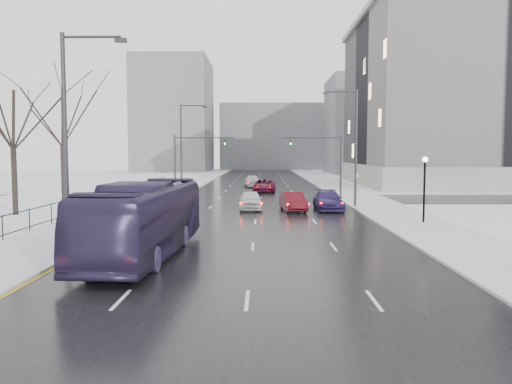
{
  "coord_description": "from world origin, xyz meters",
  "views": [
    {
      "loc": [
        0.48,
        -2.42,
        4.68
      ],
      "look_at": [
        0.12,
        25.31,
        2.5
      ],
      "focal_mm": 35.0,
      "sensor_mm": 36.0,
      "label": 1
    }
  ],
  "objects_px": {
    "streetlight_r_mid": "(353,142)",
    "lamppost_r_mid": "(425,180)",
    "sedan_right_cross": "(264,185)",
    "streetlight_l_near": "(70,132)",
    "sedan_center_far": "(252,181)",
    "streetlight_l_far": "(183,144)",
    "mast_signal_left": "(185,159)",
    "tree_park_d": "(16,216)",
    "sedan_right_far": "(328,200)",
    "sedan_center_near": "(250,200)",
    "bus": "(145,219)",
    "no_uturn_sign": "(356,178)",
    "sedan_right_near": "(293,202)",
    "mast_signal_right": "(330,159)",
    "tree_park_e": "(64,203)"
  },
  "relations": [
    {
      "from": "streetlight_r_mid",
      "to": "lamppost_r_mid",
      "type": "xyz_separation_m",
      "value": [
        2.83,
        -10.0,
        -2.67
      ]
    },
    {
      "from": "sedan_right_cross",
      "to": "streetlight_l_near",
      "type": "bearing_deg",
      "value": -100.79
    },
    {
      "from": "sedan_center_far",
      "to": "streetlight_l_far",
      "type": "bearing_deg",
      "value": -125.4
    },
    {
      "from": "streetlight_l_far",
      "to": "mast_signal_left",
      "type": "xyz_separation_m",
      "value": [
        0.84,
        -4.0,
        -1.51
      ]
    },
    {
      "from": "tree_park_d",
      "to": "sedan_right_far",
      "type": "xyz_separation_m",
      "value": [
        23.65,
        4.05,
        0.81
      ]
    },
    {
      "from": "sedan_center_near",
      "to": "sedan_right_far",
      "type": "distance_m",
      "value": 6.35
    },
    {
      "from": "streetlight_r_mid",
      "to": "sedan_center_near",
      "type": "height_order",
      "value": "streetlight_r_mid"
    },
    {
      "from": "sedan_center_near",
      "to": "sedan_right_cross",
      "type": "bearing_deg",
      "value": 83.44
    },
    {
      "from": "lamppost_r_mid",
      "to": "streetlight_l_far",
      "type": "bearing_deg",
      "value": 131.06
    },
    {
      "from": "mast_signal_left",
      "to": "sedan_center_far",
      "type": "bearing_deg",
      "value": 70.12
    },
    {
      "from": "streetlight_l_near",
      "to": "bus",
      "type": "height_order",
      "value": "streetlight_l_near"
    },
    {
      "from": "mast_signal_left",
      "to": "sedan_center_far",
      "type": "height_order",
      "value": "mast_signal_left"
    },
    {
      "from": "streetlight_l_near",
      "to": "bus",
      "type": "xyz_separation_m",
      "value": [
        3.37,
        -0.18,
        -3.9
      ]
    },
    {
      "from": "streetlight_r_mid",
      "to": "no_uturn_sign",
      "type": "bearing_deg",
      "value": 75.52
    },
    {
      "from": "no_uturn_sign",
      "to": "bus",
      "type": "xyz_separation_m",
      "value": [
        -14.0,
        -24.18,
        -0.58
      ]
    },
    {
      "from": "bus",
      "to": "streetlight_l_far",
      "type": "bearing_deg",
      "value": 98.68
    },
    {
      "from": "sedan_right_near",
      "to": "mast_signal_right",
      "type": "bearing_deg",
      "value": 60.14
    },
    {
      "from": "tree_park_d",
      "to": "mast_signal_right",
      "type": "relative_size",
      "value": 1.92
    },
    {
      "from": "bus",
      "to": "mast_signal_right",
      "type": "bearing_deg",
      "value": 69.43
    },
    {
      "from": "tree_park_e",
      "to": "sedan_right_near",
      "type": "relative_size",
      "value": 2.96
    },
    {
      "from": "tree_park_d",
      "to": "no_uturn_sign",
      "type": "xyz_separation_m",
      "value": [
        27.0,
        10.0,
        2.3
      ]
    },
    {
      "from": "sedan_center_far",
      "to": "no_uturn_sign",
      "type": "bearing_deg",
      "value": -72.41
    },
    {
      "from": "streetlight_l_near",
      "to": "lamppost_r_mid",
      "type": "bearing_deg",
      "value": 27.55
    },
    {
      "from": "no_uturn_sign",
      "to": "sedan_center_far",
      "type": "relative_size",
      "value": 0.55
    },
    {
      "from": "tree_park_e",
      "to": "streetlight_l_far",
      "type": "bearing_deg",
      "value": 38.57
    },
    {
      "from": "streetlight_r_mid",
      "to": "streetlight_l_near",
      "type": "xyz_separation_m",
      "value": [
        -16.33,
        -20.0,
        0.0
      ]
    },
    {
      "from": "mast_signal_left",
      "to": "sedan_right_cross",
      "type": "distance_m",
      "value": 12.3
    },
    {
      "from": "streetlight_l_far",
      "to": "streetlight_r_mid",
      "type": "bearing_deg",
      "value": -36.3
    },
    {
      "from": "streetlight_l_near",
      "to": "streetlight_l_far",
      "type": "height_order",
      "value": "same"
    },
    {
      "from": "streetlight_l_near",
      "to": "streetlight_l_far",
      "type": "bearing_deg",
      "value": 90.0
    },
    {
      "from": "tree_park_e",
      "to": "streetlight_l_near",
      "type": "relative_size",
      "value": 1.35
    },
    {
      "from": "streetlight_r_mid",
      "to": "lamppost_r_mid",
      "type": "relative_size",
      "value": 2.34
    },
    {
      "from": "mast_signal_right",
      "to": "mast_signal_left",
      "type": "relative_size",
      "value": 1.0
    },
    {
      "from": "sedan_center_near",
      "to": "sedan_right_near",
      "type": "height_order",
      "value": "sedan_center_near"
    },
    {
      "from": "tree_park_e",
      "to": "mast_signal_left",
      "type": "bearing_deg",
      "value": 20.19
    },
    {
      "from": "no_uturn_sign",
      "to": "bus",
      "type": "bearing_deg",
      "value": -120.07
    },
    {
      "from": "streetlight_l_near",
      "to": "sedan_center_far",
      "type": "relative_size",
      "value": 2.05
    },
    {
      "from": "sedan_right_near",
      "to": "sedan_right_cross",
      "type": "xyz_separation_m",
      "value": [
        -2.22,
        19.42,
        0.02
      ]
    },
    {
      "from": "streetlight_l_far",
      "to": "sedan_center_far",
      "type": "bearing_deg",
      "value": 62.11
    },
    {
      "from": "mast_signal_left",
      "to": "no_uturn_sign",
      "type": "bearing_deg",
      "value": -13.6
    },
    {
      "from": "lamppost_r_mid",
      "to": "tree_park_d",
      "type": "bearing_deg",
      "value": 172.09
    },
    {
      "from": "streetlight_r_mid",
      "to": "bus",
      "type": "relative_size",
      "value": 0.83
    },
    {
      "from": "mast_signal_left",
      "to": "lamppost_r_mid",
      "type": "bearing_deg",
      "value": -44.48
    },
    {
      "from": "streetlight_l_far",
      "to": "sedan_right_far",
      "type": "relative_size",
      "value": 1.88
    },
    {
      "from": "mast_signal_right",
      "to": "mast_signal_left",
      "type": "distance_m",
      "value": 14.65
    },
    {
      "from": "tree_park_d",
      "to": "sedan_center_far",
      "type": "distance_m",
      "value": 35.87
    },
    {
      "from": "bus",
      "to": "sedan_center_near",
      "type": "xyz_separation_m",
      "value": [
        4.3,
        18.31,
        -0.9
      ]
    },
    {
      "from": "sedan_right_near",
      "to": "sedan_center_far",
      "type": "relative_size",
      "value": 0.94
    },
    {
      "from": "lamppost_r_mid",
      "to": "sedan_right_far",
      "type": "bearing_deg",
      "value": 122.63
    },
    {
      "from": "lamppost_r_mid",
      "to": "no_uturn_sign",
      "type": "distance_m",
      "value": 14.13
    }
  ]
}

